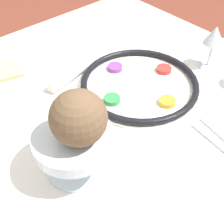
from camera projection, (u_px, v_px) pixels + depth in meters
dining_table at (86, 189)px, 1.12m from camera, size 1.31×1.05×0.75m
seder_plate at (139, 84)px, 0.94m from camera, size 0.36×0.36×0.03m
wine_glass at (214, 38)px, 0.97m from camera, size 0.07×0.07×0.14m
fruit_stand at (74, 145)px, 0.68m from camera, size 0.18×0.18×0.11m
orange_fruit at (81, 117)px, 0.64m from camera, size 0.07×0.07×0.07m
coconut at (78, 118)px, 0.61m from camera, size 0.12×0.12×0.12m
bread_plate at (4, 72)px, 1.00m from camera, size 0.19×0.19×0.02m
napkin_roll at (68, 76)px, 0.96m from camera, size 0.15×0.07×0.04m
fork_right at (219, 144)px, 0.78m from camera, size 0.04×0.18×0.01m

